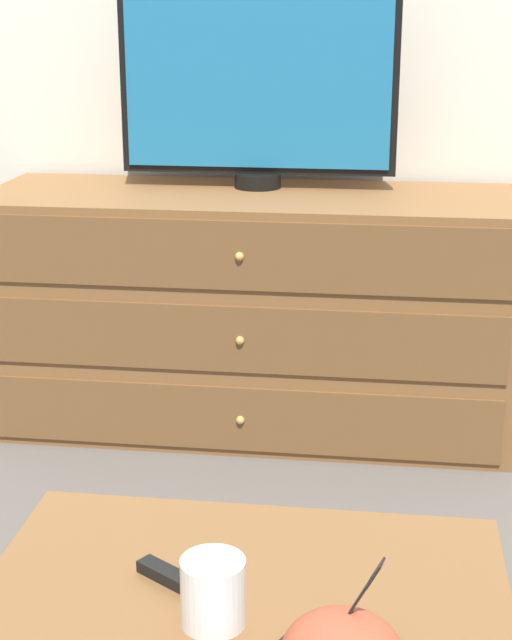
% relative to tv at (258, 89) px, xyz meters
% --- Properties ---
extents(ground_plane, '(12.00, 12.00, 0.00)m').
position_rel_tv_xyz_m(ground_plane, '(0.06, 0.20, -0.99)').
color(ground_plane, '#56514C').
extents(dresser, '(1.56, 0.56, 0.70)m').
position_rel_tv_xyz_m(dresser, '(0.00, -0.10, -0.64)').
color(dresser, brown).
rests_on(dresser, ground_plane).
extents(tv, '(0.81, 0.14, 0.55)m').
position_rel_tv_xyz_m(tv, '(0.00, 0.00, 0.00)').
color(tv, black).
rests_on(tv, dresser).
extents(drink_cup, '(0.09, 0.09, 0.09)m').
position_rel_tv_xyz_m(drink_cup, '(0.17, -1.76, -0.52)').
color(drink_cup, '#9E6638').
rests_on(drink_cup, coffee_table).
extents(remote_control, '(0.13, 0.10, 0.02)m').
position_rel_tv_xyz_m(remote_control, '(0.10, -1.68, -0.55)').
color(remote_control, black).
rests_on(remote_control, coffee_table).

